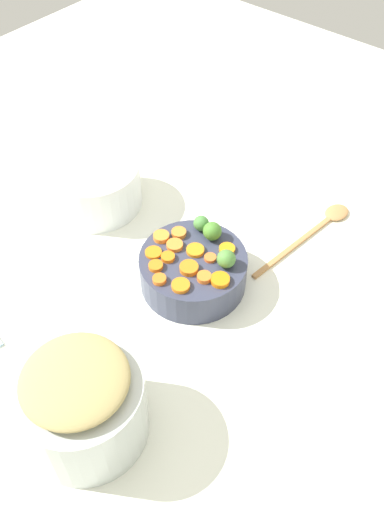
# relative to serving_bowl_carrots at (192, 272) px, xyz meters

# --- Properties ---
(tabletop) EXTENTS (2.40, 2.40, 0.02)m
(tabletop) POSITION_rel_serving_bowl_carrots_xyz_m (-0.03, 0.00, -0.05)
(tabletop) COLOR white
(tabletop) RESTS_ON ground
(serving_bowl_carrots) EXTENTS (0.23, 0.23, 0.08)m
(serving_bowl_carrots) POSITION_rel_serving_bowl_carrots_xyz_m (0.00, 0.00, 0.00)
(serving_bowl_carrots) COLOR #353A4F
(serving_bowl_carrots) RESTS_ON tabletop
(metal_pot) EXTENTS (0.21, 0.21, 0.15)m
(metal_pot) POSITION_rel_serving_bowl_carrots_xyz_m (0.07, -0.37, 0.04)
(metal_pot) COLOR #B6BFBA
(metal_pot) RESTS_ON tabletop
(stuffing_mound) EXTENTS (0.17, 0.17, 0.03)m
(stuffing_mound) POSITION_rel_serving_bowl_carrots_xyz_m (0.07, -0.37, 0.13)
(stuffing_mound) COLOR tan
(stuffing_mound) RESTS_ON metal_pot
(carrot_slice_0) EXTENTS (0.05, 0.05, 0.01)m
(carrot_slice_0) POSITION_rel_serving_bowl_carrots_xyz_m (0.03, -0.07, 0.04)
(carrot_slice_0) COLOR orange
(carrot_slice_0) RESTS_ON serving_bowl_carrots
(carrot_slice_1) EXTENTS (0.05, 0.05, 0.01)m
(carrot_slice_1) POSITION_rel_serving_bowl_carrots_xyz_m (0.04, 0.07, 0.04)
(carrot_slice_1) COLOR orange
(carrot_slice_1) RESTS_ON serving_bowl_carrots
(carrot_slice_2) EXTENTS (0.05, 0.05, 0.01)m
(carrot_slice_2) POSITION_rel_serving_bowl_carrots_xyz_m (0.08, -0.01, 0.04)
(carrot_slice_2) COLOR orange
(carrot_slice_2) RESTS_ON serving_bowl_carrots
(carrot_slice_3) EXTENTS (0.04, 0.04, 0.01)m
(carrot_slice_3) POSITION_rel_serving_bowl_carrots_xyz_m (-0.04, -0.06, 0.04)
(carrot_slice_3) COLOR orange
(carrot_slice_3) RESTS_ON serving_bowl_carrots
(carrot_slice_4) EXTENTS (0.04, 0.04, 0.01)m
(carrot_slice_4) POSITION_rel_serving_bowl_carrots_xyz_m (0.05, -0.03, 0.04)
(carrot_slice_4) COLOR orange
(carrot_slice_4) RESTS_ON serving_bowl_carrots
(carrot_slice_5) EXTENTS (0.03, 0.03, 0.01)m
(carrot_slice_5) POSITION_rel_serving_bowl_carrots_xyz_m (-0.07, 0.04, 0.04)
(carrot_slice_5) COLOR orange
(carrot_slice_5) RESTS_ON serving_bowl_carrots
(carrot_slice_6) EXTENTS (0.04, 0.04, 0.01)m
(carrot_slice_6) POSITION_rel_serving_bowl_carrots_xyz_m (-0.04, -0.03, 0.04)
(carrot_slice_6) COLOR orange
(carrot_slice_6) RESTS_ON serving_bowl_carrots
(carrot_slice_7) EXTENTS (0.05, 0.05, 0.01)m
(carrot_slice_7) POSITION_rel_serving_bowl_carrots_xyz_m (-0.05, 0.00, 0.04)
(carrot_slice_7) COLOR orange
(carrot_slice_7) RESTS_ON serving_bowl_carrots
(carrot_slice_8) EXTENTS (0.04, 0.04, 0.01)m
(carrot_slice_8) POSITION_rel_serving_bowl_carrots_xyz_m (-0.09, 0.01, 0.04)
(carrot_slice_8) COLOR orange
(carrot_slice_8) RESTS_ON serving_bowl_carrots
(carrot_slice_9) EXTENTS (0.03, 0.03, 0.01)m
(carrot_slice_9) POSITION_rel_serving_bowl_carrots_xyz_m (0.03, 0.02, 0.04)
(carrot_slice_9) COLOR orange
(carrot_slice_9) RESTS_ON serving_bowl_carrots
(carrot_slice_10) EXTENTS (0.05, 0.05, 0.01)m
(carrot_slice_10) POSITION_rel_serving_bowl_carrots_xyz_m (-0.07, -0.04, 0.04)
(carrot_slice_10) COLOR orange
(carrot_slice_10) RESTS_ON serving_bowl_carrots
(carrot_slice_11) EXTENTS (0.04, 0.04, 0.01)m
(carrot_slice_11) POSITION_rel_serving_bowl_carrots_xyz_m (0.01, -0.03, 0.04)
(carrot_slice_11) COLOR orange
(carrot_slice_11) RESTS_ON serving_bowl_carrots
(carrot_slice_12) EXTENTS (0.04, 0.04, 0.01)m
(carrot_slice_12) POSITION_rel_serving_bowl_carrots_xyz_m (-0.01, -0.09, 0.04)
(carrot_slice_12) COLOR orange
(carrot_slice_12) RESTS_ON serving_bowl_carrots
(carrot_slice_13) EXTENTS (0.05, 0.05, 0.01)m
(carrot_slice_13) POSITION_rel_serving_bowl_carrots_xyz_m (-0.01, 0.02, 0.04)
(carrot_slice_13) COLOR orange
(carrot_slice_13) RESTS_ON serving_bowl_carrots
(brussels_sprout_0) EXTENTS (0.04, 0.04, 0.04)m
(brussels_sprout_0) POSITION_rel_serving_bowl_carrots_xyz_m (0.06, 0.03, 0.06)
(brussels_sprout_0) COLOR #4C8439
(brussels_sprout_0) RESTS_ON serving_bowl_carrots
(brussels_sprout_1) EXTENTS (0.03, 0.03, 0.03)m
(brussels_sprout_1) POSITION_rel_serving_bowl_carrots_xyz_m (-0.04, 0.08, 0.06)
(brussels_sprout_1) COLOR #48843D
(brussels_sprout_1) RESTS_ON serving_bowl_carrots
(brussels_sprout_2) EXTENTS (0.04, 0.04, 0.04)m
(brussels_sprout_2) POSITION_rel_serving_bowl_carrots_xyz_m (-0.01, 0.07, 0.06)
(brussels_sprout_2) COLOR #46802C
(brussels_sprout_2) RESTS_ON serving_bowl_carrots
(wooden_spoon) EXTENTS (0.07, 0.33, 0.01)m
(wooden_spoon) POSITION_rel_serving_bowl_carrots_xyz_m (0.12, 0.33, -0.03)
(wooden_spoon) COLOR #B3804B
(wooden_spoon) RESTS_ON tabletop
(casserole_dish) EXTENTS (0.22, 0.22, 0.11)m
(casserole_dish) POSITION_rel_serving_bowl_carrots_xyz_m (-0.35, 0.05, 0.02)
(casserole_dish) COLOR white
(casserole_dish) RESTS_ON tabletop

